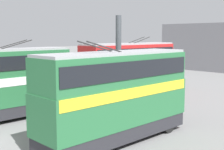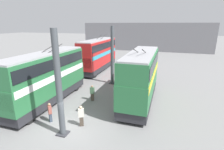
{
  "view_description": "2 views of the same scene",
  "coord_description": "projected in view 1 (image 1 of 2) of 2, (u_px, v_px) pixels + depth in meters",
  "views": [
    {
      "loc": [
        -5.47,
        -16.02,
        5.82
      ],
      "look_at": [
        10.65,
        0.59,
        2.86
      ],
      "focal_mm": 50.0,
      "sensor_mm": 36.0,
      "label": 1
    },
    {
      "loc": [
        -9.82,
        -6.54,
        7.46
      ],
      "look_at": [
        8.48,
        -0.69,
        1.82
      ],
      "focal_mm": 28.0,
      "sensor_mm": 36.0,
      "label": 2
    }
  ],
  "objects": [
    {
      "name": "oil_drum",
      "position": [
        124.0,
        115.0,
        21.08
      ],
      "size": [
        0.67,
        0.67,
        0.85
      ],
      "color": "#424C56",
      "rests_on": "ground_plane"
    },
    {
      "name": "person_aisle_midway",
      "position": [
        51.0,
        115.0,
        19.53
      ],
      "size": [
        0.29,
        0.44,
        1.62
      ],
      "rotation": [
        0.0,
        0.0,
        3.26
      ],
      "color": "#473D33",
      "rests_on": "ground_plane"
    },
    {
      "name": "support_column_far",
      "position": [
        118.0,
        67.0,
        22.89
      ],
      "size": [
        0.74,
        0.74,
        7.24
      ],
      "color": "#42474C",
      "rests_on": "ground_plane"
    },
    {
      "name": "bus_left_near",
      "position": [
        117.0,
        91.0,
        16.86
      ],
      "size": [
        9.47,
        2.54,
        5.56
      ],
      "color": "black",
      "rests_on": "ground_plane"
    },
    {
      "name": "bus_right_far",
      "position": [
        130.0,
        66.0,
        30.08
      ],
      "size": [
        10.92,
        2.54,
        5.68
      ],
      "color": "black",
      "rests_on": "ground_plane"
    }
  ]
}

